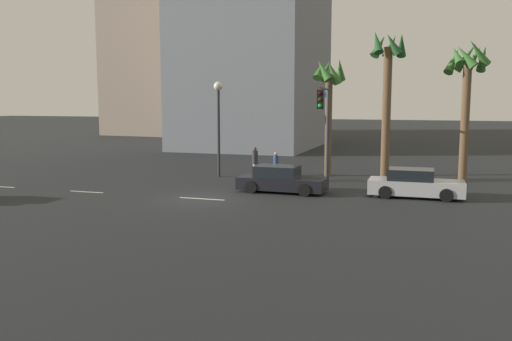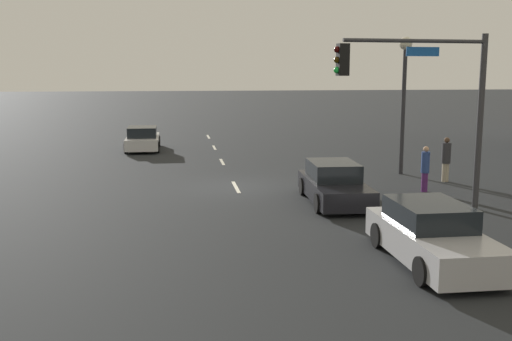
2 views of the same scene
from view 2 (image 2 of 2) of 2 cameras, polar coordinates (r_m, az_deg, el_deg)
ground_plane at (r=23.64m, az=-1.93°, el=-1.55°), size 220.00×220.00×0.00m
lane_stripe_0 at (r=41.39m, az=-4.53°, el=3.20°), size 2.29×0.14×0.01m
lane_stripe_1 at (r=35.58m, az=-3.97°, el=2.18°), size 1.99×0.14×0.01m
lane_stripe_2 at (r=30.01m, az=-3.22°, el=0.82°), size 2.01×0.14×0.01m
lane_stripe_3 at (r=23.55m, az=-1.91°, el=-1.58°), size 2.36×0.14×0.01m
car_0 at (r=35.05m, az=-10.67°, el=2.93°), size 4.39×1.92×1.35m
car_1 at (r=14.92m, az=16.29°, el=-5.95°), size 4.58×1.91×1.42m
car_2 at (r=20.92m, az=7.40°, el=-1.31°), size 4.65×2.02×1.39m
traffic_signal at (r=19.70m, az=16.22°, el=7.21°), size 0.72×5.10×5.65m
streetlamp at (r=26.95m, az=13.86°, el=8.47°), size 0.56×0.56×5.93m
pedestrian_0 at (r=23.41m, az=15.72°, el=0.27°), size 0.38×0.38×1.72m
pedestrian_1 at (r=25.78m, az=17.54°, el=1.10°), size 0.44×0.44×1.83m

